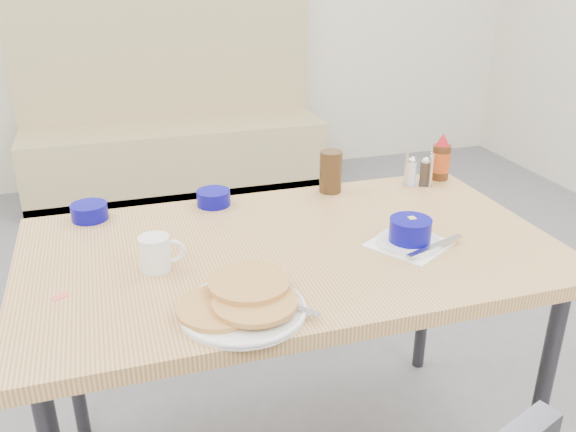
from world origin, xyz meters
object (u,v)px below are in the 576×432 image
object	(u,v)px
butter_bowl	(214,198)
amber_tumbler	(331,172)
creamer_bowl	(89,212)
pancake_plate	(242,303)
grits_setting	(410,234)
dining_table	(291,266)
condiment_caddy	(418,173)
coffee_mug	(156,252)
syrup_bottle	(441,159)
booth_bench	(175,137)

from	to	relation	value
butter_bowl	amber_tumbler	xyz separation A→B (m)	(0.38, -0.00, 0.04)
creamer_bowl	butter_bowl	size ratio (longest dim) A/B	1.01
pancake_plate	grits_setting	world-z (taller)	grits_setting
dining_table	creamer_bowl	bearing A→B (deg)	146.14
butter_bowl	amber_tumbler	bearing A→B (deg)	-0.00
pancake_plate	grits_setting	distance (m)	0.53
creamer_bowl	condiment_caddy	bearing A→B (deg)	-1.70
dining_table	coffee_mug	bearing A→B (deg)	-176.39
pancake_plate	coffee_mug	world-z (taller)	coffee_mug
coffee_mug	amber_tumbler	distance (m)	0.69
grits_setting	dining_table	bearing A→B (deg)	163.62
pancake_plate	coffee_mug	distance (m)	0.30
coffee_mug	creamer_bowl	xyz separation A→B (m)	(-0.16, 0.36, -0.02)
grits_setting	amber_tumbler	bearing A→B (deg)	98.15
amber_tumbler	pancake_plate	bearing A→B (deg)	-125.56
pancake_plate	creamer_bowl	distance (m)	0.69
pancake_plate	condiment_caddy	xyz separation A→B (m)	(0.74, 0.58, 0.02)
butter_bowl	condiment_caddy	xyz separation A→B (m)	(0.68, -0.03, 0.02)
syrup_bottle	creamer_bowl	bearing A→B (deg)	-180.00
pancake_plate	coffee_mug	xyz separation A→B (m)	(-0.15, 0.25, 0.02)
grits_setting	condiment_caddy	bearing A→B (deg)	59.24
butter_bowl	syrup_bottle	bearing A→B (deg)	0.00
booth_bench	condiment_caddy	bearing A→B (deg)	-76.38
dining_table	amber_tumbler	bearing A→B (deg)	54.69
dining_table	condiment_caddy	world-z (taller)	condiment_caddy
condiment_caddy	butter_bowl	bearing A→B (deg)	-159.46
creamer_bowl	grits_setting	bearing A→B (deg)	-27.93
dining_table	amber_tumbler	world-z (taller)	amber_tumbler
booth_bench	condiment_caddy	distance (m)	2.33
pancake_plate	creamer_bowl	bearing A→B (deg)	116.76
coffee_mug	syrup_bottle	world-z (taller)	syrup_bottle
pancake_plate	butter_bowl	distance (m)	0.62
dining_table	butter_bowl	size ratio (longest dim) A/B	13.61
amber_tumbler	syrup_bottle	distance (m)	0.40
dining_table	grits_setting	bearing A→B (deg)	-16.38
butter_bowl	condiment_caddy	distance (m)	0.68
booth_bench	coffee_mug	size ratio (longest dim) A/B	17.00
grits_setting	booth_bench	bearing A→B (deg)	96.57
amber_tumbler	condiment_caddy	distance (m)	0.30
condiment_caddy	dining_table	bearing A→B (deg)	-127.03
coffee_mug	butter_bowl	world-z (taller)	coffee_mug
condiment_caddy	grits_setting	bearing A→B (deg)	-97.61
grits_setting	condiment_caddy	size ratio (longest dim) A/B	2.34
booth_bench	dining_table	xyz separation A→B (m)	(0.00, -2.53, 0.35)
dining_table	grits_setting	xyz separation A→B (m)	(0.30, -0.09, 0.09)
coffee_mug	grits_setting	world-z (taller)	coffee_mug
condiment_caddy	syrup_bottle	size ratio (longest dim) A/B	0.72
creamer_bowl	butter_bowl	distance (m)	0.36
pancake_plate	condiment_caddy	world-z (taller)	condiment_caddy
coffee_mug	booth_bench	bearing A→B (deg)	82.17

